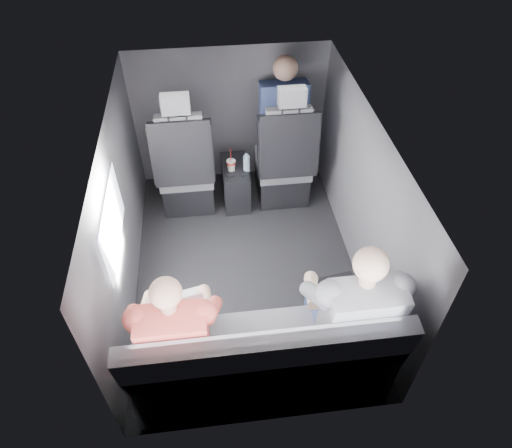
{
  "coord_description": "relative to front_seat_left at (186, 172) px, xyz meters",
  "views": [
    {
      "loc": [
        -0.22,
        -2.52,
        2.93
      ],
      "look_at": [
        0.08,
        -0.05,
        0.54
      ],
      "focal_mm": 32.0,
      "sensor_mm": 36.0,
      "label": 1
    }
  ],
  "objects": [
    {
      "name": "passenger_rear_left",
      "position": [
        -0.05,
        -1.81,
        0.21
      ],
      "size": [
        0.48,
        0.6,
        1.19
      ],
      "color": "#38373D",
      "rests_on": "rear_bench"
    },
    {
      "name": "laptop_black",
      "position": [
        0.96,
        -1.66,
        0.23
      ],
      "size": [
        0.34,
        0.32,
        0.23
      ],
      "color": "black",
      "rests_on": "passenger_rear_right"
    },
    {
      "name": "panel_right",
      "position": [
        1.35,
        -0.84,
        0.27
      ],
      "size": [
        0.02,
        2.6,
        1.35
      ],
      "primitive_type": "cube",
      "color": "#56565B",
      "rests_on": "floor"
    },
    {
      "name": "front_seat_left",
      "position": [
        0.0,
        0.0,
        0.0
      ],
      "size": [
        0.52,
        0.58,
        1.26
      ],
      "color": "black",
      "rests_on": "floor"
    },
    {
      "name": "panel_left",
      "position": [
        -0.45,
        -0.84,
        0.27
      ],
      "size": [
        0.02,
        2.6,
        1.35
      ],
      "primitive_type": "cube",
      "color": "#56565B",
      "rests_on": "floor"
    },
    {
      "name": "panel_back",
      "position": [
        0.45,
        -2.14,
        0.27
      ],
      "size": [
        1.8,
        0.02,
        1.35
      ],
      "primitive_type": "cube",
      "color": "#56565B",
      "rests_on": "floor"
    },
    {
      "name": "panel_front",
      "position": [
        0.45,
        0.46,
        0.27
      ],
      "size": [
        1.8,
        0.02,
        1.35
      ],
      "primitive_type": "cube",
      "color": "#56565B",
      "rests_on": "floor"
    },
    {
      "name": "water_bottle",
      "position": [
        0.55,
        -0.04,
        0.08
      ],
      "size": [
        0.06,
        0.06,
        0.18
      ],
      "color": "#9FC2D8",
      "rests_on": "center_console"
    },
    {
      "name": "front_seat_right",
      "position": [
        0.9,
        0.0,
        0.0
      ],
      "size": [
        0.52,
        0.58,
        1.26
      ],
      "color": "black",
      "rests_on": "floor"
    },
    {
      "name": "floor",
      "position": [
        0.45,
        -0.84,
        -0.4
      ],
      "size": [
        2.6,
        2.6,
        0.0
      ],
      "primitive_type": "plane",
      "color": "black",
      "rests_on": "ground"
    },
    {
      "name": "rear_bench",
      "position": [
        0.45,
        -1.9,
        -0.09
      ],
      "size": [
        1.6,
        0.57,
        0.92
      ],
      "color": "#5C5C60",
      "rests_on": "floor"
    },
    {
      "name": "seatbelt",
      "position": [
        0.9,
        -0.17,
        0.4
      ],
      "size": [
        0.35,
        0.11,
        0.59
      ],
      "primitive_type": "cube",
      "rotation": [
        -0.14,
        0.49,
        0.0
      ],
      "color": "black",
      "rests_on": "front_seat_right"
    },
    {
      "name": "soda_cup",
      "position": [
        0.41,
        -0.02,
        0.06
      ],
      "size": [
        0.08,
        0.08,
        0.24
      ],
      "color": "white",
      "rests_on": "center_console"
    },
    {
      "name": "passenger_rear_right",
      "position": [
        1.0,
        -1.81,
        0.25
      ],
      "size": [
        0.53,
        0.65,
        1.27
      ],
      "color": "navy",
      "rests_on": "rear_bench"
    },
    {
      "name": "center_console",
      "position": [
        0.45,
        0.04,
        -0.2
      ],
      "size": [
        0.24,
        0.48,
        0.41
      ],
      "color": "black",
      "rests_on": "floor"
    },
    {
      "name": "side_window",
      "position": [
        -0.43,
        -1.14,
        0.5
      ],
      "size": [
        0.02,
        0.75,
        0.42
      ],
      "primitive_type": "cube",
      "color": "white",
      "rests_on": "panel_left"
    },
    {
      "name": "ceiling",
      "position": [
        0.45,
        -0.84,
        0.95
      ],
      "size": [
        2.6,
        2.6,
        0.0
      ],
      "primitive_type": "plane",
      "rotation": [
        3.14,
        0.0,
        0.0
      ],
      "color": "#B2B2AD",
      "rests_on": "panel_back"
    },
    {
      "name": "laptop_white",
      "position": [
        -0.03,
        -1.67,
        0.23
      ],
      "size": [
        0.36,
        0.36,
        0.24
      ],
      "color": "white",
      "rests_on": "passenger_rear_left"
    },
    {
      "name": "passenger_front_right",
      "position": [
        0.92,
        0.26,
        0.36
      ],
      "size": [
        0.43,
        0.43,
        0.9
      ],
      "color": "navy",
      "rests_on": "front_seat_right"
    }
  ]
}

